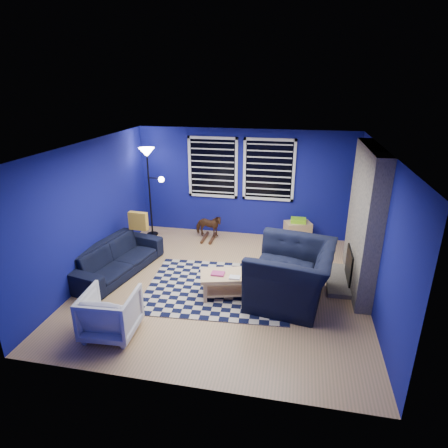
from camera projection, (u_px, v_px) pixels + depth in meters
The scene contains 18 objects.
floor at pixel (223, 284), 6.86m from camera, with size 5.00×5.00×0.00m, color tan.
ceiling at pixel (223, 147), 5.96m from camera, with size 5.00×5.00×0.00m, color white.
wall_back at pixel (245, 183), 8.70m from camera, with size 5.00×5.00×0.00m, color navy.
wall_left at pixel (90, 211), 6.87m from camera, with size 5.00×5.00×0.00m, color navy.
wall_right at pixel (377, 231), 5.95m from camera, with size 5.00×5.00×0.00m, color navy.
fireplace at pixel (363, 223), 6.45m from camera, with size 0.65×2.00×2.50m.
window_left at pixel (213, 168), 8.68m from camera, with size 1.17×0.06×1.42m.
window_right at pixel (269, 170), 8.44m from camera, with size 1.17×0.06×1.42m.
tv at pixel (358, 188), 7.74m from camera, with size 0.07×1.00×0.58m.
rug at pixel (218, 288), 6.72m from camera, with size 2.50×2.00×0.02m, color black.
sofa at pixel (116, 258), 7.16m from camera, with size 0.81×2.07×0.61m, color black.
armchair_big at pixel (291, 274), 6.21m from camera, with size 1.30×1.49×0.97m, color black.
armchair_bent at pixel (111, 313), 5.40m from camera, with size 0.74×0.76×0.69m, color gray.
rocking_horse at pixel (209, 226), 8.67m from camera, with size 0.63×0.29×0.54m, color #442616.
coffee_table at pixel (227, 280), 6.37m from camera, with size 1.00×0.73×0.45m.
cabinet at pixel (297, 231), 8.59m from camera, with size 0.67×0.56×0.56m.
floor_lamp at pixel (148, 165), 8.44m from camera, with size 0.57×0.35×2.09m.
throw_pillow at pixel (138, 221), 7.67m from camera, with size 0.40×0.12×0.38m, color gold.
Camera 1 is at (1.19, -5.89, 3.48)m, focal length 30.00 mm.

